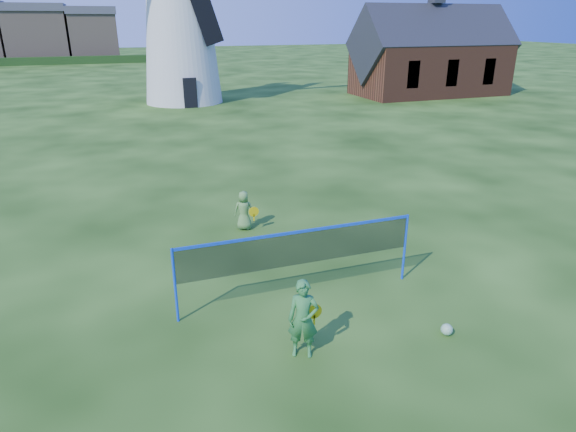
{
  "coord_description": "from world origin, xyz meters",
  "views": [
    {
      "loc": [
        -3.21,
        -8.93,
        5.44
      ],
      "look_at": [
        0.2,
        0.5,
        1.5
      ],
      "focal_mm": 31.13,
      "sensor_mm": 36.0,
      "label": 1
    }
  ],
  "objects_px": {
    "badminton_net": "(299,249)",
    "player_girl": "(303,319)",
    "chapel": "(431,57)",
    "play_ball": "(447,330)",
    "player_boy": "(244,210)",
    "windmill": "(179,18)"
  },
  "relations": [
    {
      "from": "windmill",
      "to": "player_girl",
      "type": "xyz_separation_m",
      "value": [
        -2.65,
        -29.69,
        -4.87
      ]
    },
    {
      "from": "chapel",
      "to": "play_ball",
      "type": "bearing_deg",
      "value": -123.86
    },
    {
      "from": "badminton_net",
      "to": "player_boy",
      "type": "relative_size",
      "value": 4.6
    },
    {
      "from": "player_girl",
      "to": "player_boy",
      "type": "height_order",
      "value": "player_girl"
    },
    {
      "from": "play_ball",
      "to": "badminton_net",
      "type": "bearing_deg",
      "value": 134.58
    },
    {
      "from": "windmill",
      "to": "player_boy",
      "type": "relative_size",
      "value": 15.17
    },
    {
      "from": "chapel",
      "to": "badminton_net",
      "type": "height_order",
      "value": "chapel"
    },
    {
      "from": "badminton_net",
      "to": "play_ball",
      "type": "bearing_deg",
      "value": -45.42
    },
    {
      "from": "player_girl",
      "to": "play_ball",
      "type": "bearing_deg",
      "value": 16.97
    },
    {
      "from": "windmill",
      "to": "player_boy",
      "type": "xyz_separation_m",
      "value": [
        -2.12,
        -23.89,
        -5.04
      ]
    },
    {
      "from": "badminton_net",
      "to": "player_girl",
      "type": "relative_size",
      "value": 3.51
    },
    {
      "from": "player_boy",
      "to": "play_ball",
      "type": "bearing_deg",
      "value": 127.65
    },
    {
      "from": "badminton_net",
      "to": "player_girl",
      "type": "distance_m",
      "value": 1.93
    },
    {
      "from": "chapel",
      "to": "player_boy",
      "type": "distance_m",
      "value": 29.96
    },
    {
      "from": "windmill",
      "to": "chapel",
      "type": "relative_size",
      "value": 1.41
    },
    {
      "from": "chapel",
      "to": "player_girl",
      "type": "height_order",
      "value": "chapel"
    },
    {
      "from": "badminton_net",
      "to": "player_girl",
      "type": "bearing_deg",
      "value": -108.73
    },
    {
      "from": "windmill",
      "to": "badminton_net",
      "type": "height_order",
      "value": "windmill"
    },
    {
      "from": "player_boy",
      "to": "chapel",
      "type": "bearing_deg",
      "value": -115.93
    },
    {
      "from": "player_girl",
      "to": "player_boy",
      "type": "xyz_separation_m",
      "value": [
        0.53,
        5.8,
        -0.17
      ]
    },
    {
      "from": "player_boy",
      "to": "play_ball",
      "type": "xyz_separation_m",
      "value": [
        2.19,
        -6.16,
        -0.44
      ]
    },
    {
      "from": "chapel",
      "to": "badminton_net",
      "type": "bearing_deg",
      "value": -129.02
    }
  ]
}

